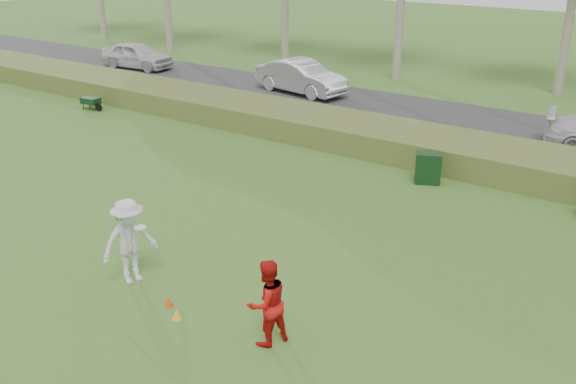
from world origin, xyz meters
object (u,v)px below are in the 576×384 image
Objects in this scene: cone_orange at (169,302)px; car_left at (137,55)px; player_white at (129,241)px; cone_yellow at (177,314)px; utility_cabinet at (428,168)px; car_mid at (301,77)px; player_red at (267,303)px.

car_left is (-19.40, 17.32, 0.70)m from cone_orange.
player_white is 8.66× the size of cone_yellow.
car_mid reaches higher than utility_cabinet.
player_red is at bearing -72.22° from player_white.
cone_yellow is at bearing -57.81° from player_red.
player_white is at bearing 167.75° from cone_orange.
player_white is 2.23m from cone_yellow.
player_red is at bearing -139.56° from car_mid.
player_red is at bearing 12.01° from cone_yellow.
car_mid reaches higher than car_left.
cone_yellow is 0.24× the size of utility_cabinet.
utility_cabinet is 22.33m from car_left.
car_left is at bearing 138.25° from cone_orange.
player_white is at bearing 163.20° from cone_yellow.
cone_yellow is at bearing -121.24° from utility_cabinet.
cone_orange is at bearing -146.19° from car_mid.
player_red reaches higher than cone_yellow.
player_white is 24.73m from car_left.
utility_cabinet is 0.21× the size of car_mid.
player_white is 18.63m from car_mid.
cone_yellow is at bearing -137.14° from car_left.
car_mid reaches higher than cone_yellow.
cone_yellow is (1.95, -0.59, -0.91)m from player_white.
cone_yellow is 19.97m from car_mid.
car_mid is at bearing 114.98° from cone_orange.
car_left reaches higher than cone_orange.
cone_yellow reaches higher than cone_orange.
cone_orange is 0.04× the size of car_mid.
utility_cabinet is at bearing -114.76° from car_left.
player_red reaches higher than cone_orange.
car_mid is at bearing 117.80° from utility_cabinet.
utility_cabinet is at bearing 83.36° from cone_yellow.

